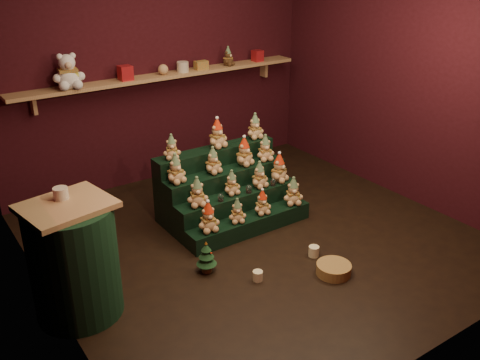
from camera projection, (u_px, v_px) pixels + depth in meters
ground at (258, 239)px, 5.36m from camera, size 4.00×4.00×0.00m
back_wall at (157, 64)px, 6.33m from camera, size 4.00×0.10×2.80m
front_wall at (461, 181)px, 3.25m from camera, size 4.00×0.10×2.80m
left_wall at (24, 150)px, 3.73m from camera, size 0.10×4.00×2.80m
right_wall at (411, 75)px, 5.85m from camera, size 0.10×4.00×2.80m
back_shelf at (165, 76)px, 6.24m from camera, size 3.60×0.26×0.24m
riser_tier_front at (250, 224)px, 5.46m from camera, size 1.40×0.22×0.18m
riser_tier_midfront at (238, 208)px, 5.59m from camera, size 1.40×0.22×0.36m
riser_tier_midback at (226, 193)px, 5.72m from camera, size 1.40×0.22×0.54m
riser_tier_back at (215, 179)px, 5.85m from camera, size 1.40×0.22×0.72m
teddy_0 at (208, 217)px, 5.10m from camera, size 0.24×0.22×0.30m
teddy_1 at (237, 211)px, 5.27m from camera, size 0.22×0.21×0.25m
teddy_2 at (262, 202)px, 5.43m from camera, size 0.21×0.19×0.26m
teddy_3 at (293, 191)px, 5.63m from camera, size 0.27×0.26×0.30m
teddy_4 at (197, 192)px, 5.19m from camera, size 0.26×0.24×0.30m
teddy_5 at (232, 183)px, 5.44m from camera, size 0.18×0.17×0.25m
teddy_6 at (259, 175)px, 5.59m from camera, size 0.23×0.21×0.28m
teddy_7 at (279, 168)px, 5.73m from camera, size 0.28×0.27×0.31m
teddy_8 at (175, 169)px, 5.26m from camera, size 0.25×0.24×0.30m
teddy_9 at (213, 160)px, 5.48m from camera, size 0.24×0.22×0.28m
teddy_10 at (244, 151)px, 5.67m from camera, size 0.27×0.26×0.31m
teddy_11 at (265, 148)px, 5.80m from camera, size 0.23×0.22×0.28m
teddy_12 at (172, 147)px, 5.37m from camera, size 0.23×0.22×0.25m
teddy_13 at (217, 133)px, 5.66m from camera, size 0.25×0.24×0.31m
teddy_14 at (255, 126)px, 5.92m from camera, size 0.21×0.20×0.28m
snow_globe_a at (221, 197)px, 5.32m from camera, size 0.06×0.06×0.08m
snow_globe_b at (249, 189)px, 5.50m from camera, size 0.06×0.06×0.09m
snow_globe_c at (273, 182)px, 5.67m from camera, size 0.06×0.06×0.08m
side_table at (74, 260)px, 4.12m from camera, size 0.72×0.68×0.97m
table_ornament at (61, 193)px, 3.98m from camera, size 0.11×0.11×0.09m
mini_christmas_tree at (206, 257)px, 4.78m from camera, size 0.19×0.19×0.32m
mug_left at (258, 276)px, 4.70m from camera, size 0.09×0.09×0.09m
mug_right at (314, 251)px, 5.06m from camera, size 0.10×0.10×0.10m
wicker_basket at (334, 269)px, 4.79m from camera, size 0.33×0.33×0.10m
white_bear at (67, 66)px, 5.53m from camera, size 0.37×0.34×0.46m
brown_bear at (228, 56)px, 6.61m from camera, size 0.21×0.20×0.23m
gift_tin_red_a at (125, 73)px, 5.92m from camera, size 0.14×0.14×0.16m
gift_tin_cream at (183, 67)px, 6.31m from camera, size 0.14×0.14×0.12m
gift_tin_red_b at (257, 56)px, 6.87m from camera, size 0.12×0.12×0.14m
shelf_plush_ball at (163, 70)px, 6.17m from camera, size 0.12×0.12×0.12m
scarf_gift_box at (201, 65)px, 6.44m from camera, size 0.16×0.10×0.10m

